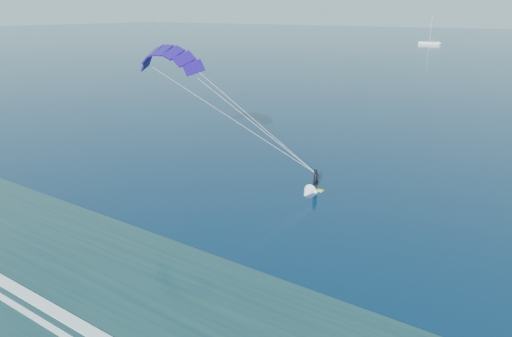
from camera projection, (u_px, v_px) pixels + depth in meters
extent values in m
cube|color=#1E423F|center=(32.00, 329.00, 23.25)|extent=(600.00, 22.00, 0.03)
cube|color=white|center=(58.00, 313.00, 24.42)|extent=(600.00, 0.70, 0.07)
cube|color=#C5F71D|center=(315.00, 189.00, 41.27)|extent=(1.52, 0.49, 0.09)
imported|color=black|center=(316.00, 179.00, 40.95)|extent=(0.67, 0.80, 1.87)
cone|color=white|center=(307.00, 193.00, 40.31)|extent=(1.31, 1.74, 1.10)
cube|color=white|center=(429.00, 43.00, 214.40)|extent=(9.47, 2.40, 1.20)
cylinder|color=silver|center=(431.00, 29.00, 212.32)|extent=(0.18, 0.18, 11.46)
cylinder|color=silver|center=(432.00, 40.00, 213.31)|extent=(2.60, 0.12, 0.12)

